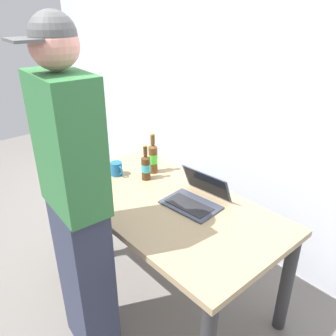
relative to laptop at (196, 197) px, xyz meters
The scene contains 8 objects.
ground_plane 0.84m from the laptop, 136.20° to the right, with size 8.00×8.00×0.00m, color slate.
desk 0.26m from the laptop, 136.20° to the right, with size 1.58×0.84×0.77m.
laptop is the anchor object (origin of this frame).
beer_bottle_green 0.47m from the laptop, behind, with size 0.07×0.07×0.27m.
beer_bottle_dark 0.53m from the laptop, behind, with size 0.07×0.07×0.31m.
person_figure 0.78m from the laptop, 100.90° to the right, with size 0.42×0.31×1.91m.
coffee_mug 0.68m from the laptop, 166.03° to the right, with size 0.12×0.09×0.10m.
back_wall 0.93m from the laptop, 100.52° to the left, with size 6.00×0.10×2.60m, color silver.
Camera 1 is at (1.44, -1.23, 1.93)m, focal length 36.44 mm.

